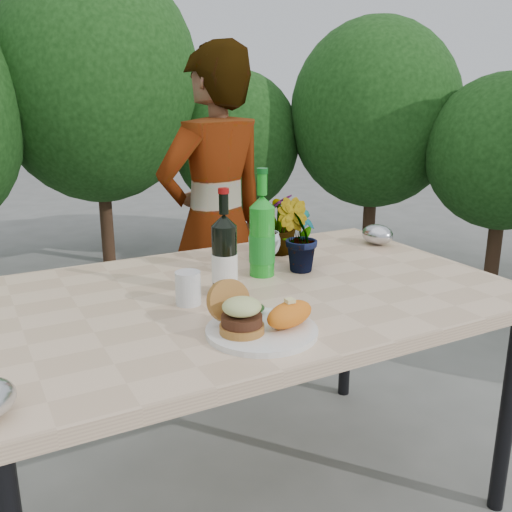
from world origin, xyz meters
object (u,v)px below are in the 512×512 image
patio_table (244,309)px  person (216,226)px  dinner_plate (262,331)px  wine_bottle (225,256)px

patio_table → person: size_ratio=1.05×
dinner_plate → person: 1.14m
dinner_plate → person: size_ratio=0.18×
person → wine_bottle: bearing=56.4°
patio_table → person: person is taller
dinner_plate → patio_table: bearing=71.3°
patio_table → wine_bottle: bearing=179.7°
patio_table → person: 0.82m
patio_table → wine_bottle: (-0.06, 0.00, 0.17)m
wine_bottle → dinner_plate: bearing=-106.7°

